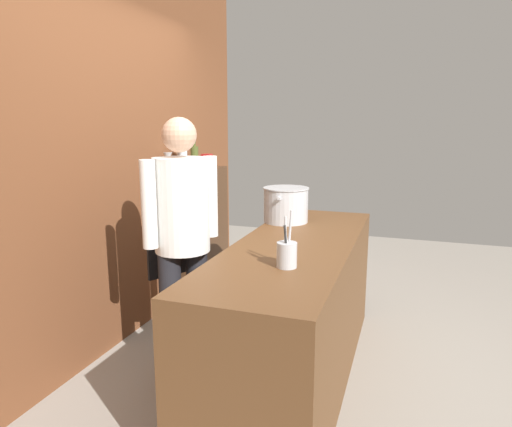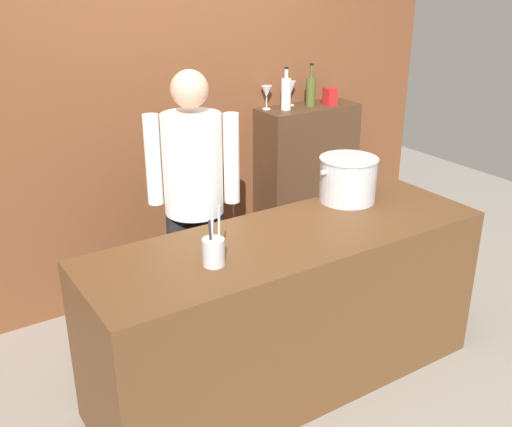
{
  "view_description": "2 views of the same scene",
  "coord_description": "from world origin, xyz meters",
  "px_view_note": "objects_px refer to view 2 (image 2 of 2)",
  "views": [
    {
      "loc": [
        -2.64,
        -0.65,
        1.62
      ],
      "look_at": [
        0.09,
        0.29,
        1.05
      ],
      "focal_mm": 31.91,
      "sensor_mm": 36.0,
      "label": 1
    },
    {
      "loc": [
        -1.66,
        -2.25,
        2.18
      ],
      "look_at": [
        0.01,
        0.33,
        0.9
      ],
      "focal_mm": 42.19,
      "sensor_mm": 36.0,
      "label": 2
    }
  ],
  "objects_px": {
    "stockpot_large": "(348,179)",
    "wine_glass_wide": "(267,92)",
    "utensil_crock": "(214,251)",
    "chef": "(194,191)",
    "wine_bottle_clear": "(286,93)",
    "wine_bottle_olive": "(311,91)",
    "spice_tin_red": "(330,96)",
    "wine_glass_short": "(291,89)"
  },
  "relations": [
    {
      "from": "wine_glass_short",
      "to": "utensil_crock",
      "type": "bearing_deg",
      "value": -136.05
    },
    {
      "from": "chef",
      "to": "utensil_crock",
      "type": "distance_m",
      "value": 0.81
    },
    {
      "from": "chef",
      "to": "stockpot_large",
      "type": "bearing_deg",
      "value": 178.44
    },
    {
      "from": "wine_bottle_olive",
      "to": "chef",
      "type": "bearing_deg",
      "value": -157.22
    },
    {
      "from": "wine_bottle_clear",
      "to": "wine_bottle_olive",
      "type": "distance_m",
      "value": 0.22
    },
    {
      "from": "wine_bottle_clear",
      "to": "wine_glass_short",
      "type": "relative_size",
      "value": 1.68
    },
    {
      "from": "wine_bottle_olive",
      "to": "wine_glass_short",
      "type": "distance_m",
      "value": 0.15
    },
    {
      "from": "chef",
      "to": "wine_bottle_clear",
      "type": "bearing_deg",
      "value": -123.47
    },
    {
      "from": "wine_bottle_clear",
      "to": "spice_tin_red",
      "type": "xyz_separation_m",
      "value": [
        0.36,
        -0.05,
        -0.05
      ]
    },
    {
      "from": "stockpot_large",
      "to": "utensil_crock",
      "type": "xyz_separation_m",
      "value": [
        -1.05,
        -0.29,
        -0.06
      ]
    },
    {
      "from": "wine_bottle_clear",
      "to": "wine_glass_wide",
      "type": "bearing_deg",
      "value": 142.23
    },
    {
      "from": "utensil_crock",
      "to": "wine_bottle_clear",
      "type": "relative_size",
      "value": 0.98
    },
    {
      "from": "wine_glass_short",
      "to": "spice_tin_red",
      "type": "distance_m",
      "value": 0.3
    },
    {
      "from": "wine_glass_short",
      "to": "wine_glass_wide",
      "type": "distance_m",
      "value": 0.21
    },
    {
      "from": "stockpot_large",
      "to": "wine_glass_wide",
      "type": "bearing_deg",
      "value": 82.28
    },
    {
      "from": "chef",
      "to": "spice_tin_red",
      "type": "xyz_separation_m",
      "value": [
        1.37,
        0.46,
        0.32
      ]
    },
    {
      "from": "stockpot_large",
      "to": "utensil_crock",
      "type": "bearing_deg",
      "value": -164.47
    },
    {
      "from": "wine_glass_short",
      "to": "wine_glass_wide",
      "type": "bearing_deg",
      "value": -178.33
    },
    {
      "from": "wine_bottle_clear",
      "to": "spice_tin_red",
      "type": "distance_m",
      "value": 0.37
    },
    {
      "from": "spice_tin_red",
      "to": "wine_bottle_olive",
      "type": "bearing_deg",
      "value": 156.56
    },
    {
      "from": "stockpot_large",
      "to": "wine_bottle_clear",
      "type": "distance_m",
      "value": 1.05
    },
    {
      "from": "stockpot_large",
      "to": "wine_bottle_clear",
      "type": "relative_size",
      "value": 1.34
    },
    {
      "from": "chef",
      "to": "spice_tin_red",
      "type": "distance_m",
      "value": 1.48
    },
    {
      "from": "utensil_crock",
      "to": "wine_glass_wide",
      "type": "bearing_deg",
      "value": 48.52
    },
    {
      "from": "stockpot_large",
      "to": "wine_glass_wide",
      "type": "distance_m",
      "value": 1.11
    },
    {
      "from": "wine_bottle_olive",
      "to": "stockpot_large",
      "type": "bearing_deg",
      "value": -115.94
    },
    {
      "from": "wine_glass_short",
      "to": "spice_tin_red",
      "type": "bearing_deg",
      "value": -29.52
    },
    {
      "from": "stockpot_large",
      "to": "wine_glass_short",
      "type": "relative_size",
      "value": 2.25
    },
    {
      "from": "utensil_crock",
      "to": "wine_glass_wide",
      "type": "distance_m",
      "value": 1.84
    },
    {
      "from": "wine_bottle_clear",
      "to": "wine_bottle_olive",
      "type": "relative_size",
      "value": 0.98
    },
    {
      "from": "spice_tin_red",
      "to": "chef",
      "type": "bearing_deg",
      "value": -161.37
    },
    {
      "from": "wine_bottle_olive",
      "to": "spice_tin_red",
      "type": "height_order",
      "value": "wine_bottle_olive"
    },
    {
      "from": "chef",
      "to": "stockpot_large",
      "type": "relative_size",
      "value": 4.17
    },
    {
      "from": "wine_glass_short",
      "to": "wine_glass_wide",
      "type": "height_order",
      "value": "wine_glass_short"
    },
    {
      "from": "utensil_crock",
      "to": "wine_bottle_olive",
      "type": "xyz_separation_m",
      "value": [
        1.53,
        1.27,
        0.36
      ]
    },
    {
      "from": "stockpot_large",
      "to": "wine_glass_wide",
      "type": "height_order",
      "value": "wine_glass_wide"
    },
    {
      "from": "spice_tin_red",
      "to": "stockpot_large",
      "type": "bearing_deg",
      "value": -123.46
    },
    {
      "from": "wine_glass_short",
      "to": "stockpot_large",
      "type": "bearing_deg",
      "value": -108.53
    },
    {
      "from": "stockpot_large",
      "to": "utensil_crock",
      "type": "distance_m",
      "value": 1.09
    },
    {
      "from": "chef",
      "to": "wine_glass_short",
      "type": "distance_m",
      "value": 1.33
    },
    {
      "from": "chef",
      "to": "wine_bottle_olive",
      "type": "relative_size",
      "value": 5.48
    },
    {
      "from": "wine_bottle_olive",
      "to": "wine_glass_wide",
      "type": "xyz_separation_m",
      "value": [
        -0.33,
        0.08,
        0.01
      ]
    }
  ]
}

